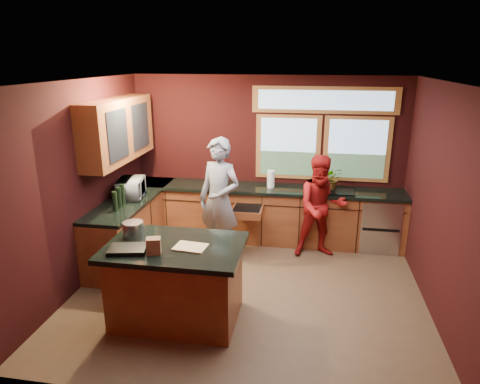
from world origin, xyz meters
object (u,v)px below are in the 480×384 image
(island, at_px, (177,282))
(cutting_board, at_px, (191,247))
(stock_pot, at_px, (133,229))
(person_red, at_px, (321,207))
(person_grey, at_px, (219,200))

(island, relative_size, cutting_board, 4.43)
(cutting_board, bearing_deg, island, 165.96)
(island, height_order, stock_pot, stock_pot)
(island, relative_size, stock_pot, 6.46)
(person_red, relative_size, cutting_board, 4.56)
(cutting_board, distance_m, stock_pot, 0.78)
(person_grey, bearing_deg, stock_pot, -92.79)
(person_red, bearing_deg, stock_pot, -152.73)
(cutting_board, bearing_deg, person_red, 54.60)
(person_grey, distance_m, stock_pot, 1.67)
(stock_pot, bearing_deg, person_grey, 64.88)
(person_grey, height_order, person_red, person_grey)
(person_grey, bearing_deg, island, -73.05)
(island, height_order, person_red, person_red)
(island, bearing_deg, person_grey, 84.61)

